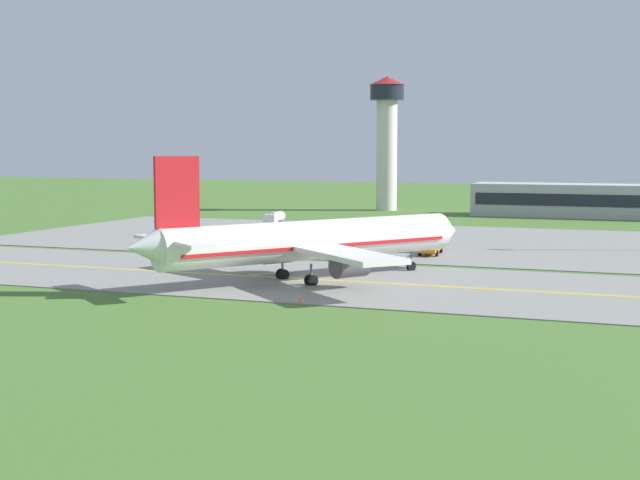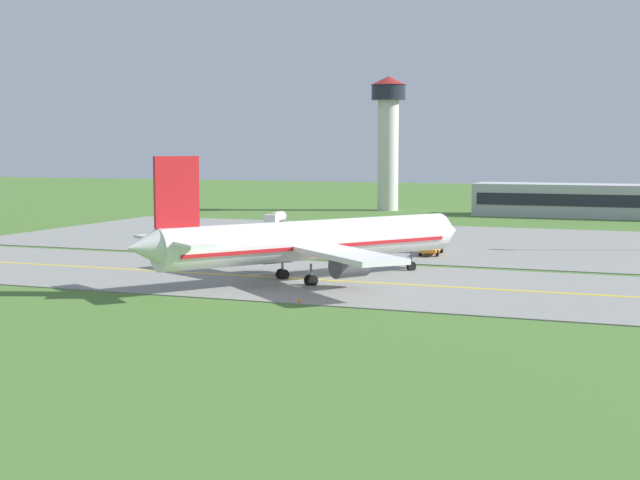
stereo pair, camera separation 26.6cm
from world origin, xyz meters
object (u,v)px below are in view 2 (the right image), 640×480
service_truck_catering (432,245)px  service_truck_pushback (276,219)px  service_truck_baggage (292,238)px  airplane_lead (309,241)px  control_tower (388,130)px

service_truck_catering → service_truck_pushback: (-33.95, 28.05, 0.35)m
service_truck_baggage → service_truck_pushback: bearing=118.1°
service_truck_pushback → airplane_lead: bearing=-63.2°
airplane_lead → service_truck_catering: airplane_lead is taller
airplane_lead → service_truck_pushback: airplane_lead is taller
service_truck_pushback → service_truck_baggage: bearing=-61.9°
airplane_lead → control_tower: bearing=102.6°
service_truck_baggage → service_truck_catering: same height
service_truck_catering → airplane_lead: bearing=-101.8°
airplane_lead → service_truck_baggage: (-14.25, 29.67, -2.95)m
airplane_lead → control_tower: (-23.14, 103.70, 12.82)m
service_truck_baggage → service_truck_pushback: 29.54m
service_truck_baggage → service_truck_pushback: (-13.91, 26.06, 0.35)m
airplane_lead → service_truck_baggage: airplane_lead is taller
service_truck_baggage → service_truck_catering: size_ratio=0.92×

